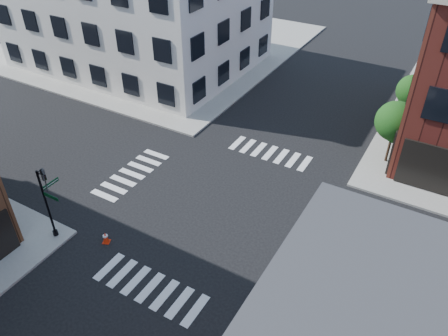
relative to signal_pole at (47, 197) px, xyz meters
name	(u,v)px	position (x,y,z in m)	size (l,w,h in m)	color
ground	(221,208)	(6.72, 6.68, -2.86)	(120.00, 120.00, 0.00)	black
sidewalk_nw	(156,43)	(-14.28, 27.68, -2.78)	(30.00, 30.00, 0.15)	gray
building_nw	(136,7)	(-12.28, 22.68, 2.64)	(22.00, 16.00, 11.00)	silver
tree_near	(396,123)	(14.28, 16.65, 0.30)	(2.69, 2.69, 4.49)	black
tree_far	(413,93)	(14.28, 22.65, 0.02)	(2.43, 2.43, 4.07)	black
signal_pole	(47,197)	(0.00, 0.00, 0.00)	(1.29, 1.24, 4.60)	black
traffic_cone	(106,237)	(2.66, 0.98, -2.51)	(0.51, 0.51, 0.72)	red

